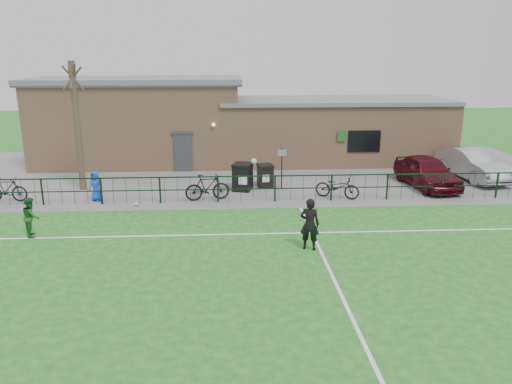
{
  "coord_description": "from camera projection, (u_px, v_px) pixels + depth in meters",
  "views": [
    {
      "loc": [
        -0.99,
        -12.98,
        6.37
      ],
      "look_at": [
        0.0,
        5.0,
        1.3
      ],
      "focal_mm": 35.0,
      "sensor_mm": 36.0,
      "label": 1
    }
  ],
  "objects": [
    {
      "name": "pitch_line_perp",
      "position": [
        335.0,
        281.0,
        14.36
      ],
      "size": [
        0.1,
        16.0,
        0.01
      ],
      "primitive_type": "cube",
      "color": "white",
      "rests_on": "ground"
    },
    {
      "name": "pitch_line_mid",
      "position": [
        258.0,
        234.0,
        18.1
      ],
      "size": [
        28.0,
        0.1,
        0.01
      ],
      "primitive_type": "cube",
      "color": "white",
      "rests_on": "ground"
    },
    {
      "name": "bicycle_d",
      "position": [
        207.0,
        187.0,
        22.01
      ],
      "size": [
        2.04,
        0.92,
        1.18
      ],
      "primitive_type": "imported",
      "rotation": [
        0.0,
        0.0,
        1.76
      ],
      "color": "black",
      "rests_on": "paving_strip"
    },
    {
      "name": "bare_tree",
      "position": [
        77.0,
        127.0,
        23.11
      ],
      "size": [
        0.3,
        0.3,
        6.0
      ],
      "primitive_type": "cylinder",
      "color": "#403427",
      "rests_on": "ground"
    },
    {
      "name": "car_silver",
      "position": [
        473.0,
        164.0,
        25.67
      ],
      "size": [
        2.35,
        4.97,
        1.58
      ],
      "primitive_type": "imported",
      "rotation": [
        0.0,
        0.0,
        0.15
      ],
      "color": "#999BA0",
      "rests_on": "paving_strip"
    },
    {
      "name": "ball_ground",
      "position": [
        136.0,
        204.0,
        21.27
      ],
      "size": [
        0.22,
        0.22,
        0.22
      ],
      "primitive_type": "sphere",
      "color": "silver",
      "rests_on": "ground"
    },
    {
      "name": "ground",
      "position": [
        266.0,
        283.0,
        14.25
      ],
      "size": [
        90.0,
        90.0,
        0.0
      ],
      "primitive_type": "plane",
      "color": "#1B5F1C",
      "rests_on": "ground"
    },
    {
      "name": "bicycle_e",
      "position": [
        337.0,
        187.0,
        22.35
      ],
      "size": [
        2.09,
        1.46,
        1.04
      ],
      "primitive_type": "imported",
      "rotation": [
        0.0,
        0.0,
        1.14
      ],
      "color": "black",
      "rests_on": "paving_strip"
    },
    {
      "name": "wheelie_bin_right",
      "position": [
        265.0,
        176.0,
        24.24
      ],
      "size": [
        0.79,
        0.86,
        1.02
      ],
      "primitive_type": "cube",
      "rotation": [
        0.0,
        0.0,
        0.16
      ],
      "color": "black",
      "rests_on": "paving_strip"
    },
    {
      "name": "outfield_player",
      "position": [
        31.0,
        217.0,
        17.73
      ],
      "size": [
        0.74,
        0.83,
        1.42
      ],
      "primitive_type": "imported",
      "rotation": [
        0.0,
        0.0,
        1.92
      ],
      "color": "#195A22",
      "rests_on": "ground"
    },
    {
      "name": "pitch_line_touch",
      "position": [
        252.0,
        203.0,
        21.75
      ],
      "size": [
        28.0,
        0.1,
        0.01
      ],
      "primitive_type": "cube",
      "color": "white",
      "rests_on": "ground"
    },
    {
      "name": "goalkeeper_kick",
      "position": [
        308.0,
        222.0,
        16.53
      ],
      "size": [
        2.15,
        3.83,
        2.41
      ],
      "color": "black",
      "rests_on": "ground"
    },
    {
      "name": "bicycle_b",
      "position": [
        6.0,
        189.0,
        21.79
      ],
      "size": [
        1.86,
        0.63,
        1.1
      ],
      "primitive_type": "imported",
      "rotation": [
        0.0,
        0.0,
        1.51
      ],
      "color": "black",
      "rests_on": "paving_strip"
    },
    {
      "name": "wheelie_bin_left",
      "position": [
        243.0,
        178.0,
        23.61
      ],
      "size": [
        1.03,
        1.1,
        1.21
      ],
      "primitive_type": "cube",
      "rotation": [
        0.0,
        0.0,
        -0.29
      ],
      "color": "black",
      "rests_on": "paving_strip"
    },
    {
      "name": "clubhouse",
      "position": [
        230.0,
        125.0,
        29.46
      ],
      "size": [
        24.25,
        5.4,
        4.96
      ],
      "color": "tan",
      "rests_on": "ground"
    },
    {
      "name": "perimeter_fence",
      "position": [
        252.0,
        189.0,
        21.78
      ],
      "size": [
        28.0,
        0.1,
        1.2
      ],
      "primitive_type": "cube",
      "color": "black",
      "rests_on": "ground"
    },
    {
      "name": "car_maroon",
      "position": [
        427.0,
        172.0,
        24.15
      ],
      "size": [
        2.27,
        4.62,
        1.52
      ],
      "primitive_type": "imported",
      "rotation": [
        0.0,
        0.0,
        0.11
      ],
      "color": "#410B15",
      "rests_on": "paving_strip"
    },
    {
      "name": "spectator_child",
      "position": [
        96.0,
        186.0,
        21.92
      ],
      "size": [
        0.77,
        0.65,
        1.33
      ],
      "primitive_type": "imported",
      "rotation": [
        0.0,
        0.0,
        -0.42
      ],
      "color": "blue",
      "rests_on": "paving_strip"
    },
    {
      "name": "paving_strip",
      "position": [
        247.0,
        173.0,
        27.23
      ],
      "size": [
        34.0,
        13.0,
        0.02
      ],
      "primitive_type": "cube",
      "color": "slate",
      "rests_on": "ground"
    },
    {
      "name": "sign_post",
      "position": [
        282.0,
        168.0,
        23.74
      ],
      "size": [
        0.07,
        0.07,
        2.0
      ],
      "primitive_type": "cylinder",
      "rotation": [
        0.0,
        0.0,
        0.2
      ],
      "color": "black",
      "rests_on": "paving_strip"
    }
  ]
}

